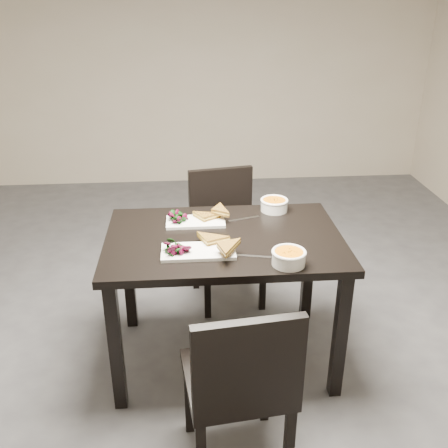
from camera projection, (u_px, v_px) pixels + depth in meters
name	position (u px, v px, depth m)	size (l,w,h in m)	color
ground	(191.00, 313.00, 3.28)	(5.00, 5.00, 0.00)	#47474C
room_shell	(181.00, 2.00, 2.51)	(5.02, 5.02, 2.81)	beige
table	(224.00, 254.00, 2.64)	(1.20, 0.80, 0.75)	black
chair_near	(241.00, 381.00, 2.02)	(0.47, 0.47, 0.85)	black
chair_far	(225.00, 228.00, 3.31)	(0.49, 0.49, 0.85)	black
plate_near	(198.00, 252.00, 2.43)	(0.35, 0.18, 0.02)	white
sandwich_near	(212.00, 243.00, 2.43)	(0.18, 0.13, 0.06)	olive
salad_near	(177.00, 246.00, 2.41)	(0.11, 0.10, 0.05)	black
soup_bowl_near	(289.00, 257.00, 2.32)	(0.16, 0.16, 0.07)	white
cutlery_near	(252.00, 256.00, 2.40)	(0.18, 0.02, 0.00)	silver
plate_far	(196.00, 222.00, 2.74)	(0.31, 0.16, 0.02)	white
sandwich_far	(208.00, 217.00, 2.72)	(0.16, 0.12, 0.05)	olive
salad_far	(177.00, 217.00, 2.72)	(0.10, 0.09, 0.04)	black
soup_bowl_far	(274.00, 204.00, 2.88)	(0.16, 0.16, 0.07)	white
cutlery_far	(244.00, 219.00, 2.79)	(0.18, 0.02, 0.00)	silver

